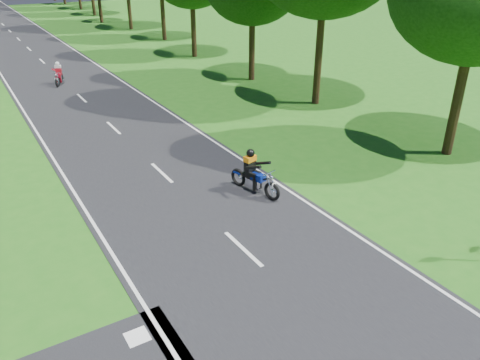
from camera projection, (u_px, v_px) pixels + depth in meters
ground at (284, 288)px, 11.90m from camera, size 160.00×160.00×0.00m
main_road at (10, 31)px, 50.31m from camera, size 7.00×140.00×0.02m
road_markings at (11, 33)px, 48.80m from camera, size 7.40×140.00×0.01m
rider_near_blue at (255, 172)px, 16.21m from camera, size 1.11×2.03×1.60m
rider_far_red at (58, 73)px, 29.81m from camera, size 1.18×1.77×1.41m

